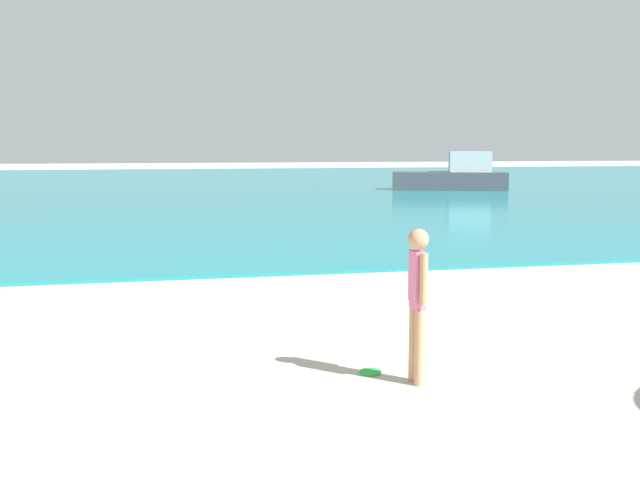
% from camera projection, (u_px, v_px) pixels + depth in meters
% --- Properties ---
extents(water, '(160.00, 60.00, 0.06)m').
position_uv_depth(water, '(197.00, 185.00, 41.97)').
color(water, teal).
rests_on(water, ground).
extents(person_standing, '(0.20, 0.35, 1.53)m').
position_uv_depth(person_standing, '(417.00, 296.00, 7.01)').
color(person_standing, tan).
rests_on(person_standing, ground).
extents(frisbee, '(0.22, 0.22, 0.03)m').
position_uv_depth(frisbee, '(370.00, 372.00, 7.42)').
color(frisbee, green).
rests_on(frisbee, ground).
extents(boat_far, '(6.09, 3.58, 1.97)m').
position_uv_depth(boat_far, '(453.00, 177.00, 37.21)').
color(boat_far, '#4C4C51').
rests_on(boat_far, water).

